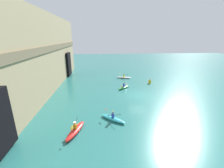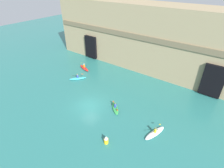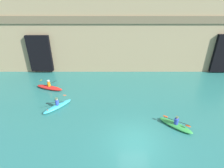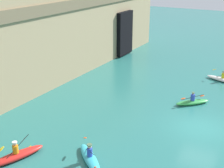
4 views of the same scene
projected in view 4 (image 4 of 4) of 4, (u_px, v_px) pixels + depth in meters
ground_plane at (201, 128)px, 21.39m from camera, size 120.00×120.00×0.00m
cliff_bluff at (19, 17)px, 27.51m from camera, size 41.78×7.44×12.33m
kayak_red at (16, 155)px, 17.85m from camera, size 3.42×1.79×1.23m
kayak_green at (192, 102)px, 24.93m from camera, size 2.59×2.53×1.03m
kayak_cyan at (90, 158)px, 17.70m from camera, size 2.52×2.85×1.09m
kayak_white at (223, 79)px, 29.81m from camera, size 1.65×3.36×1.09m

